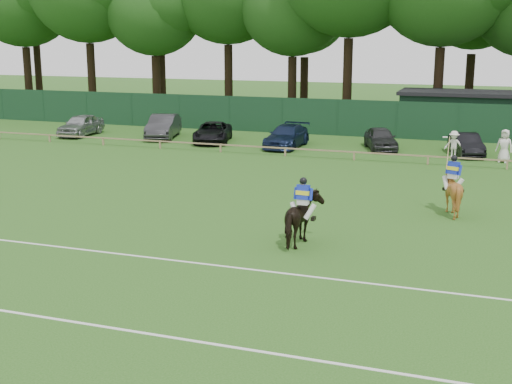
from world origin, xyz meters
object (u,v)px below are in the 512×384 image
at_px(suv_black, 213,132).
at_px(utility_shed, 461,113).
at_px(spectator_left, 454,145).
at_px(hatch_grey, 381,138).
at_px(spectator_right, 504,146).
at_px(horse_chestnut, 452,192).
at_px(sedan_navy, 287,136).
at_px(sedan_silver, 81,125).
at_px(estate_black, 466,144).
at_px(sedan_grey, 163,126).
at_px(horse_dark, 303,219).

distance_m(suv_black, utility_shed, 17.26).
distance_m(suv_black, spectator_left, 15.13).
bearing_deg(utility_shed, hatch_grey, -118.38).
height_order(hatch_grey, spectator_right, spectator_right).
distance_m(horse_chestnut, sedan_navy, 17.14).
bearing_deg(utility_shed, suv_black, -150.01).
bearing_deg(spectator_left, sedan_silver, -175.49).
bearing_deg(sedan_silver, estate_black, -2.74).
xyz_separation_m(estate_black, spectator_right, (2.04, -1.72, 0.27)).
height_order(sedan_grey, hatch_grey, sedan_grey).
distance_m(sedan_grey, sedan_navy, 9.04).
relative_size(horse_chestnut, spectator_left, 1.13).
bearing_deg(hatch_grey, spectator_right, -37.36).
bearing_deg(horse_chestnut, hatch_grey, -45.80).
xyz_separation_m(sedan_navy, estate_black, (10.61, 0.68, -0.05)).
distance_m(horse_chestnut, sedan_silver, 28.92).
xyz_separation_m(suv_black, hatch_grey, (10.70, 0.78, 0.03)).
xyz_separation_m(sedan_grey, spectator_right, (21.64, -2.04, 0.12)).
relative_size(sedan_silver, utility_shed, 0.51).
bearing_deg(spectator_left, spectator_right, 1.25).
xyz_separation_m(horse_dark, spectator_right, (6.29, 18.13, 0.03)).
bearing_deg(spectator_left, estate_black, 73.75).
height_order(horse_chestnut, spectator_left, horse_chestnut).
relative_size(spectator_left, utility_shed, 0.19).
distance_m(hatch_grey, spectator_right, 7.38).
height_order(spectator_left, utility_shed, utility_shed).
relative_size(sedan_grey, suv_black, 1.02).
distance_m(horse_chestnut, sedan_grey, 24.39).
relative_size(suv_black, spectator_right, 2.57).
bearing_deg(utility_shed, estate_black, -84.67).
bearing_deg(hatch_grey, spectator_left, -43.87).
distance_m(sedan_navy, hatch_grey, 5.72).
bearing_deg(sedan_silver, sedan_grey, 4.52).
xyz_separation_m(sedan_navy, utility_shed, (9.84, 8.96, 0.86)).
bearing_deg(sedan_grey, spectator_right, -20.82).
xyz_separation_m(spectator_left, utility_shed, (-0.15, 9.75, 0.75)).
xyz_separation_m(horse_dark, sedan_silver, (-21.23, 19.30, -0.14)).
relative_size(sedan_silver, suv_black, 0.92).
bearing_deg(estate_black, spectator_right, -56.39).
relative_size(hatch_grey, spectator_right, 2.18).
height_order(sedan_grey, utility_shed, utility_shed).
relative_size(sedan_grey, spectator_left, 3.02).
bearing_deg(horse_chestnut, estate_black, -64.78).
bearing_deg(horse_dark, horse_chestnut, -125.43).
bearing_deg(sedan_navy, estate_black, 4.67).
distance_m(spectator_right, utility_shed, 10.41).
xyz_separation_m(sedan_silver, sedan_navy, (14.86, -0.12, -0.05)).
height_order(sedan_silver, suv_black, sedan_silver).
distance_m(sedan_silver, suv_black, 9.77).
height_order(horse_chestnut, utility_shed, utility_shed).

